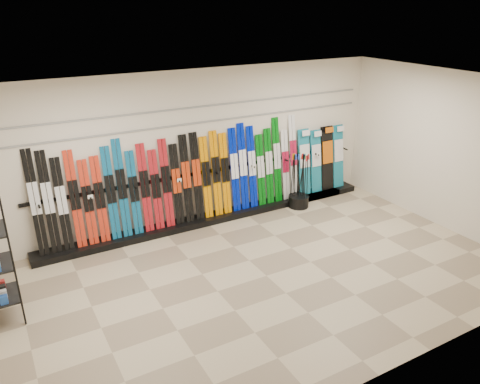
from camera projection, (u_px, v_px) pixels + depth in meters
floor at (266, 276)px, 7.58m from camera, size 8.00×8.00×0.00m
back_wall at (199, 148)px, 9.03m from camera, size 8.00×0.00×8.00m
right_wall at (447, 151)px, 8.82m from camera, size 0.00×5.00×5.00m
ceiling at (271, 89)px, 6.44m from camera, size 8.00×8.00×0.00m
ski_rack_base at (216, 217)px, 9.50m from camera, size 8.00×0.40×0.12m
skis at (181, 181)px, 8.91m from camera, size 5.37×0.29×1.82m
snowboards at (322, 159)px, 10.49m from camera, size 1.24×0.23×1.45m
pole_bin at (298, 201)px, 10.09m from camera, size 0.44×0.44×0.25m
ski_poles at (300, 180)px, 9.89m from camera, size 0.39×0.30×1.18m
slatwall_rail_0 at (198, 123)px, 8.82m from camera, size 7.60×0.02×0.03m
slatwall_rail_1 at (198, 107)px, 8.71m from camera, size 7.60×0.02×0.03m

